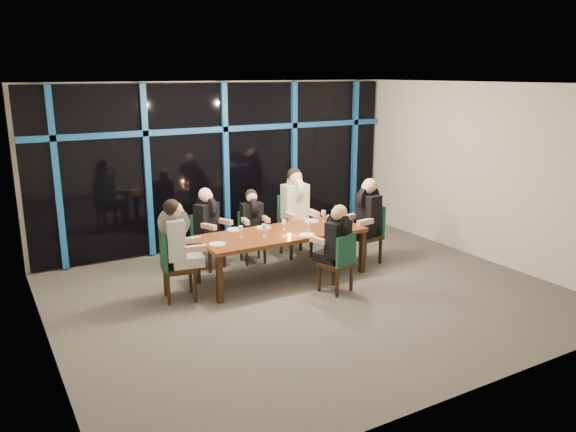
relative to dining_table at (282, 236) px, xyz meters
The scene contains 29 objects.
room 1.56m from the dining_table, 90.00° to the right, with size 7.04×7.00×3.02m.
window_wall 2.30m from the dining_table, 89.70° to the left, with size 6.86×0.43×2.94m.
dining_table is the anchor object (origin of this frame).
chair_far_left 1.36m from the dining_table, 128.66° to the left, with size 0.56×0.56×0.92m.
chair_far_mid 0.99m from the dining_table, 92.89° to the left, with size 0.45×0.45×0.86m.
chair_far_right 1.23m from the dining_table, 50.79° to the left, with size 0.52×0.52×1.06m.
chair_end_left 1.77m from the dining_table, behind, with size 0.54×0.54×1.00m.
chair_end_right 1.67m from the dining_table, ahead, with size 0.50×0.50×0.99m.
chair_near_mid 1.07m from the dining_table, 65.83° to the right, with size 0.52×0.52×0.90m.
diner_far_left 1.29m from the dining_table, 129.57° to the left, with size 0.57×0.63×0.89m.
diner_far_mid 0.91m from the dining_table, 93.80° to the left, with size 0.46×0.56×0.84m.
diner_far_right 1.20m from the dining_table, 48.16° to the left, with size 0.54×0.67×1.04m.
diner_end_left 1.70m from the dining_table, behind, with size 0.66×0.54×0.97m.
diner_end_right 1.61m from the dining_table, ahead, with size 0.64×0.52×0.96m.
diner_near_mid 1.00m from the dining_table, 65.26° to the right, with size 0.53×0.61×0.88m.
plate_far_left 0.75m from the dining_table, 141.46° to the left, with size 0.24×0.24×0.01m, color white.
plate_far_mid 0.38m from the dining_table, 112.44° to the left, with size 0.24×0.24×0.01m, color white.
plate_far_right 0.80m from the dining_table, 21.90° to the left, with size 0.24×0.24×0.01m, color white.
plate_end_left 1.13m from the dining_table, behind, with size 0.24×0.24×0.01m, color white.
plate_end_right 1.03m from the dining_table, ahead, with size 0.24×0.24×0.01m, color white.
plate_near_mid 0.44m from the dining_table, 54.79° to the right, with size 0.24×0.24×0.01m, color white.
wine_bottle 0.99m from the dining_table, ahead, with size 0.08×0.08×0.34m.
water_pitcher 0.84m from the dining_table, ahead, with size 0.12×0.10×0.19m.
tea_light 0.26m from the dining_table, 90.72° to the right, with size 0.05×0.05×0.03m, color #FFAC4C.
wine_glass_a 0.41m from the dining_table, 165.45° to the right, with size 0.07×0.07×0.19m.
wine_glass_b 0.24m from the dining_table, 47.63° to the left, with size 0.06×0.06×0.16m.
wine_glass_c 0.48m from the dining_table, 16.46° to the right, with size 0.06×0.06×0.16m.
wine_glass_d 0.71m from the dining_table, behind, with size 0.07×0.07×0.18m.
wine_glass_e 0.95m from the dining_table, 12.22° to the left, with size 0.07×0.07×0.19m.
Camera 1 is at (-4.08, -6.49, 3.15)m, focal length 35.00 mm.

